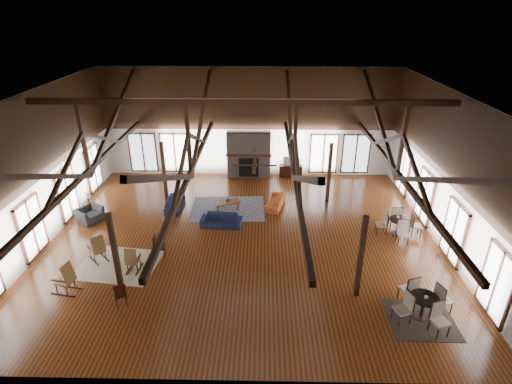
{
  "coord_description": "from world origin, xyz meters",
  "views": [
    {
      "loc": [
        0.83,
        -14.32,
        8.98
      ],
      "look_at": [
        0.52,
        1.0,
        1.69
      ],
      "focal_mm": 28.0,
      "sensor_mm": 36.0,
      "label": 1
    }
  ],
  "objects_px": {
    "coffee_table": "(228,203)",
    "cafe_table_far": "(399,224)",
    "armchair": "(89,215)",
    "cafe_table_near": "(424,303)",
    "sofa_orange": "(275,201)",
    "sofa_navy_left": "(175,203)",
    "sofa_navy_front": "(221,220)",
    "tv_console": "(291,171)"
  },
  "relations": [
    {
      "from": "armchair",
      "to": "sofa_navy_front",
      "type": "bearing_deg",
      "value": -61.03
    },
    {
      "from": "cafe_table_far",
      "to": "coffee_table",
      "type": "bearing_deg",
      "value": 164.57
    },
    {
      "from": "sofa_navy_left",
      "to": "armchair",
      "type": "height_order",
      "value": "armchair"
    },
    {
      "from": "sofa_navy_front",
      "to": "cafe_table_far",
      "type": "bearing_deg",
      "value": 1.62
    },
    {
      "from": "sofa_orange",
      "to": "armchair",
      "type": "height_order",
      "value": "armchair"
    },
    {
      "from": "sofa_navy_front",
      "to": "coffee_table",
      "type": "relative_size",
      "value": 1.43
    },
    {
      "from": "coffee_table",
      "to": "armchair",
      "type": "height_order",
      "value": "armchair"
    },
    {
      "from": "coffee_table",
      "to": "sofa_navy_left",
      "type": "bearing_deg",
      "value": 158.55
    },
    {
      "from": "sofa_navy_left",
      "to": "armchair",
      "type": "bearing_deg",
      "value": 111.14
    },
    {
      "from": "coffee_table",
      "to": "cafe_table_near",
      "type": "xyz_separation_m",
      "value": [
        6.71,
        -7.03,
        0.15
      ]
    },
    {
      "from": "sofa_navy_front",
      "to": "armchair",
      "type": "height_order",
      "value": "armchair"
    },
    {
      "from": "coffee_table",
      "to": "cafe_table_far",
      "type": "bearing_deg",
      "value": -33.92
    },
    {
      "from": "armchair",
      "to": "tv_console",
      "type": "height_order",
      "value": "armchair"
    },
    {
      "from": "coffee_table",
      "to": "cafe_table_far",
      "type": "relative_size",
      "value": 0.66
    },
    {
      "from": "sofa_navy_left",
      "to": "cafe_table_far",
      "type": "relative_size",
      "value": 0.9
    },
    {
      "from": "tv_console",
      "to": "sofa_navy_front",
      "type": "bearing_deg",
      "value": -120.73
    },
    {
      "from": "sofa_navy_front",
      "to": "sofa_orange",
      "type": "bearing_deg",
      "value": 44.18
    },
    {
      "from": "sofa_navy_front",
      "to": "sofa_orange",
      "type": "relative_size",
      "value": 1.03
    },
    {
      "from": "sofa_navy_front",
      "to": "cafe_table_far",
      "type": "relative_size",
      "value": 0.94
    },
    {
      "from": "sofa_orange",
      "to": "tv_console",
      "type": "relative_size",
      "value": 1.37
    },
    {
      "from": "sofa_navy_front",
      "to": "sofa_orange",
      "type": "distance_m",
      "value": 3.09
    },
    {
      "from": "sofa_navy_front",
      "to": "armchair",
      "type": "bearing_deg",
      "value": -176.57
    },
    {
      "from": "sofa_navy_front",
      "to": "armchair",
      "type": "distance_m",
      "value": 5.99
    },
    {
      "from": "armchair",
      "to": "cafe_table_far",
      "type": "bearing_deg",
      "value": -62.04
    },
    {
      "from": "sofa_orange",
      "to": "armchair",
      "type": "distance_m",
      "value": 8.57
    },
    {
      "from": "sofa_orange",
      "to": "cafe_table_far",
      "type": "height_order",
      "value": "cafe_table_far"
    },
    {
      "from": "tv_console",
      "to": "sofa_orange",
      "type": "bearing_deg",
      "value": -104.32
    },
    {
      "from": "sofa_navy_front",
      "to": "tv_console",
      "type": "relative_size",
      "value": 1.41
    },
    {
      "from": "cafe_table_near",
      "to": "sofa_navy_left",
      "type": "bearing_deg",
      "value": 142.3
    },
    {
      "from": "coffee_table",
      "to": "tv_console",
      "type": "distance_m",
      "value": 5.32
    },
    {
      "from": "coffee_table",
      "to": "armchair",
      "type": "bearing_deg",
      "value": 172.77
    },
    {
      "from": "armchair",
      "to": "cafe_table_far",
      "type": "height_order",
      "value": "cafe_table_far"
    },
    {
      "from": "sofa_orange",
      "to": "armchair",
      "type": "relative_size",
      "value": 1.69
    },
    {
      "from": "sofa_navy_front",
      "to": "coffee_table",
      "type": "distance_m",
      "value": 1.5
    },
    {
      "from": "coffee_table",
      "to": "armchair",
      "type": "distance_m",
      "value": 6.26
    },
    {
      "from": "sofa_orange",
      "to": "cafe_table_far",
      "type": "bearing_deg",
      "value": 79.03
    },
    {
      "from": "sofa_navy_front",
      "to": "tv_console",
      "type": "height_order",
      "value": "tv_console"
    },
    {
      "from": "sofa_navy_front",
      "to": "sofa_navy_left",
      "type": "height_order",
      "value": "sofa_navy_front"
    },
    {
      "from": "sofa_orange",
      "to": "cafe_table_far",
      "type": "xyz_separation_m",
      "value": [
        5.19,
        -2.48,
        0.24
      ]
    },
    {
      "from": "coffee_table",
      "to": "cafe_table_far",
      "type": "height_order",
      "value": "cafe_table_far"
    },
    {
      "from": "sofa_navy_left",
      "to": "tv_console",
      "type": "bearing_deg",
      "value": -54.33
    },
    {
      "from": "coffee_table",
      "to": "cafe_table_near",
      "type": "relative_size",
      "value": 0.61
    }
  ]
}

